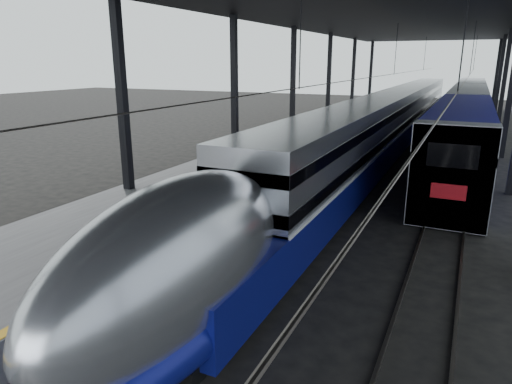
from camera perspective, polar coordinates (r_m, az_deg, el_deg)
The scene contains 7 objects.
ground at distance 14.08m, azimuth -10.27°, elevation -11.17°, with size 160.00×160.00×0.00m, color black.
platform at distance 32.56m, azimuth 5.13°, elevation 5.56°, with size 6.00×80.00×1.00m, color #4C4C4F.
yellow_strip at distance 31.63m, azimuth 9.94°, elevation 6.01°, with size 0.30×80.00×0.01m, color gold.
rails at distance 30.88m, azimuth 19.20°, elevation 3.36°, with size 6.52×80.00×0.16m.
canopy at distance 30.72m, azimuth 15.70°, elevation 20.59°, with size 18.00×75.00×9.47m.
tgv_train at distance 35.85m, azimuth 16.43°, elevation 8.27°, with size 2.89×65.20×4.14m.
second_train at distance 45.59m, azimuth 24.86°, elevation 9.19°, with size 3.01×56.05×4.15m.
Camera 1 is at (7.47, -10.08, 6.37)m, focal length 32.00 mm.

